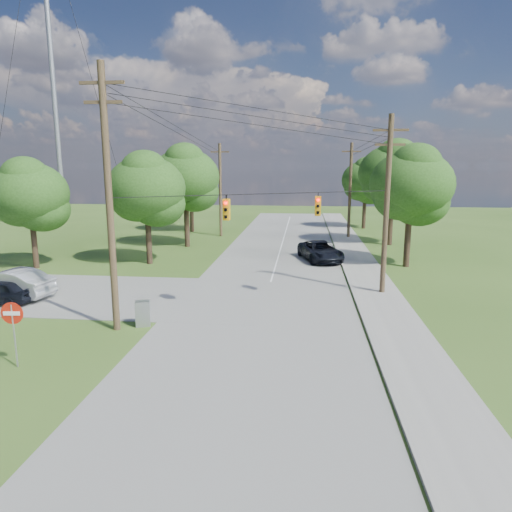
# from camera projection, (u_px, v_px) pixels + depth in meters

# --- Properties ---
(ground) EXTENTS (140.00, 140.00, 0.00)m
(ground) POSITION_uv_depth(u_px,v_px,m) (211.00, 336.00, 20.74)
(ground) COLOR #35541C
(ground) RESTS_ON ground
(main_road) EXTENTS (10.00, 100.00, 0.03)m
(main_road) POSITION_uv_depth(u_px,v_px,m) (264.00, 305.00, 25.41)
(main_road) COLOR gray
(main_road) RESTS_ON ground
(sidewalk_east) EXTENTS (2.60, 100.00, 0.12)m
(sidewalk_east) POSITION_uv_depth(u_px,v_px,m) (387.00, 308.00, 24.71)
(sidewalk_east) COLOR #9B9891
(sidewalk_east) RESTS_ON ground
(pole_sw) EXTENTS (2.00, 0.32, 12.00)m
(pole_sw) POSITION_uv_depth(u_px,v_px,m) (109.00, 197.00, 20.39)
(pole_sw) COLOR brown
(pole_sw) RESTS_ON ground
(pole_ne) EXTENTS (2.00, 0.32, 10.50)m
(pole_ne) POSITION_uv_depth(u_px,v_px,m) (387.00, 203.00, 26.57)
(pole_ne) COLOR brown
(pole_ne) RESTS_ON ground
(pole_north_e) EXTENTS (2.00, 0.32, 10.00)m
(pole_north_e) POSITION_uv_depth(u_px,v_px,m) (350.00, 190.00, 48.10)
(pole_north_e) COLOR brown
(pole_north_e) RESTS_ON ground
(pole_north_w) EXTENTS (2.00, 0.32, 10.00)m
(pole_north_w) POSITION_uv_depth(u_px,v_px,m) (220.00, 189.00, 49.53)
(pole_north_w) COLOR brown
(pole_north_w) RESTS_ON ground
(power_lines) EXTENTS (13.93, 29.62, 4.93)m
(power_lines) POSITION_uv_depth(u_px,v_px,m) (266.00, 142.00, 30.07)
(power_lines) COLOR black
(power_lines) RESTS_ON ground
(traffic_signals) EXTENTS (4.91, 3.27, 1.05)m
(traffic_signals) POSITION_uv_depth(u_px,v_px,m) (274.00, 207.00, 23.73)
(traffic_signals) COLOR orange
(traffic_signals) RESTS_ON ground
(radio_mast) EXTENTS (0.70, 0.70, 45.00)m
(radio_mast) POSITION_uv_depth(u_px,v_px,m) (51.00, 59.00, 64.55)
(radio_mast) COLOR #95979A
(radio_mast) RESTS_ON ground
(tree_w_near) EXTENTS (6.00, 6.00, 8.40)m
(tree_w_near) POSITION_uv_depth(u_px,v_px,m) (146.00, 188.00, 35.05)
(tree_w_near) COLOR #443022
(tree_w_near) RESTS_ON ground
(tree_w_mid) EXTENTS (6.40, 6.40, 9.22)m
(tree_w_mid) POSITION_uv_depth(u_px,v_px,m) (185.00, 177.00, 42.62)
(tree_w_mid) COLOR #443022
(tree_w_mid) RESTS_ON ground
(tree_w_far) EXTENTS (6.00, 6.00, 8.73)m
(tree_w_far) POSITION_uv_depth(u_px,v_px,m) (191.00, 178.00, 52.65)
(tree_w_far) COLOR #443022
(tree_w_far) RESTS_ON ground
(tree_e_near) EXTENTS (6.20, 6.20, 8.81)m
(tree_e_near) POSITION_uv_depth(u_px,v_px,m) (411.00, 185.00, 33.90)
(tree_e_near) COLOR #443022
(tree_e_near) RESTS_ON ground
(tree_e_mid) EXTENTS (6.60, 6.60, 9.64)m
(tree_e_mid) POSITION_uv_depth(u_px,v_px,m) (393.00, 174.00, 43.48)
(tree_e_mid) COLOR #443022
(tree_e_mid) RESTS_ON ground
(tree_e_far) EXTENTS (5.80, 5.80, 8.32)m
(tree_e_far) POSITION_uv_depth(u_px,v_px,m) (366.00, 180.00, 55.48)
(tree_e_far) COLOR #443022
(tree_e_far) RESTS_ON ground
(tree_cross_n) EXTENTS (5.60, 5.60, 7.91)m
(tree_cross_n) POSITION_uv_depth(u_px,v_px,m) (30.00, 194.00, 33.49)
(tree_cross_n) COLOR #443022
(tree_cross_n) RESTS_ON ground
(car_cross_silver) EXTENTS (5.42, 2.54, 1.72)m
(car_cross_silver) POSITION_uv_depth(u_px,v_px,m) (9.00, 284.00, 26.43)
(car_cross_silver) COLOR #B9BBC1
(car_cross_silver) RESTS_ON cross_road
(car_main_north) EXTENTS (4.06, 6.10, 1.56)m
(car_main_north) POSITION_uv_depth(u_px,v_px,m) (320.00, 251.00, 37.14)
(car_main_north) COLOR black
(car_main_north) RESTS_ON main_road
(control_cabinet) EXTENTS (0.81, 0.69, 1.24)m
(control_cabinet) POSITION_uv_depth(u_px,v_px,m) (143.00, 313.00, 21.95)
(control_cabinet) COLOR #95979A
(control_cabinet) RESTS_ON ground
(do_not_enter_sign) EXTENTS (0.86, 0.13, 2.59)m
(do_not_enter_sign) POSITION_uv_depth(u_px,v_px,m) (13.00, 321.00, 17.20)
(do_not_enter_sign) COLOR #95979A
(do_not_enter_sign) RESTS_ON ground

